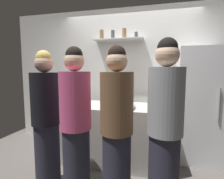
{
  "coord_description": "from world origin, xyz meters",
  "views": [
    {
      "loc": [
        0.51,
        -2.15,
        1.43
      ],
      "look_at": [
        -0.15,
        0.48,
        1.14
      ],
      "focal_mm": 28.2,
      "sensor_mm": 36.0,
      "label": 1
    }
  ],
  "objects_px": {
    "person_grey_hoodie": "(165,129)",
    "person_blonde": "(46,121)",
    "refrigerator": "(198,105)",
    "wine_bottle_dark_glass": "(72,95)",
    "utensil_holder": "(113,99)",
    "wine_bottle_pale_glass": "(103,99)",
    "person_brown_jacket": "(117,129)",
    "baking_pan": "(123,107)",
    "water_bottle_plastic": "(151,99)",
    "person_pink_top": "(76,125)"
  },
  "relations": [
    {
      "from": "baking_pan",
      "to": "wine_bottle_pale_glass",
      "type": "bearing_deg",
      "value": 176.57
    },
    {
      "from": "person_pink_top",
      "to": "person_brown_jacket",
      "type": "height_order",
      "value": "person_pink_top"
    },
    {
      "from": "water_bottle_plastic",
      "to": "person_brown_jacket",
      "type": "height_order",
      "value": "person_brown_jacket"
    },
    {
      "from": "wine_bottle_pale_glass",
      "to": "person_blonde",
      "type": "bearing_deg",
      "value": -130.23
    },
    {
      "from": "water_bottle_plastic",
      "to": "person_blonde",
      "type": "xyz_separation_m",
      "value": [
        -1.22,
        -1.01,
        -0.16
      ]
    },
    {
      "from": "wine_bottle_dark_glass",
      "to": "person_grey_hoodie",
      "type": "relative_size",
      "value": 0.16
    },
    {
      "from": "wine_bottle_dark_glass",
      "to": "refrigerator",
      "type": "bearing_deg",
      "value": 4.38
    },
    {
      "from": "refrigerator",
      "to": "wine_bottle_pale_glass",
      "type": "bearing_deg",
      "value": -159.37
    },
    {
      "from": "utensil_holder",
      "to": "wine_bottle_dark_glass",
      "type": "bearing_deg",
      "value": -175.32
    },
    {
      "from": "wine_bottle_dark_glass",
      "to": "wine_bottle_pale_glass",
      "type": "bearing_deg",
      "value": -27.81
    },
    {
      "from": "refrigerator",
      "to": "person_brown_jacket",
      "type": "bearing_deg",
      "value": -129.29
    },
    {
      "from": "utensil_holder",
      "to": "person_blonde",
      "type": "height_order",
      "value": "person_blonde"
    },
    {
      "from": "refrigerator",
      "to": "water_bottle_plastic",
      "type": "distance_m",
      "value": 0.76
    },
    {
      "from": "baking_pan",
      "to": "person_brown_jacket",
      "type": "xyz_separation_m",
      "value": [
        0.07,
        -0.73,
        -0.08
      ]
    },
    {
      "from": "wine_bottle_dark_glass",
      "to": "person_brown_jacket",
      "type": "distance_m",
      "value": 1.55
    },
    {
      "from": "baking_pan",
      "to": "person_grey_hoodie",
      "type": "distance_m",
      "value": 0.91
    },
    {
      "from": "refrigerator",
      "to": "water_bottle_plastic",
      "type": "xyz_separation_m",
      "value": [
        -0.73,
        -0.16,
        0.1
      ]
    },
    {
      "from": "wine_bottle_dark_glass",
      "to": "wine_bottle_pale_glass",
      "type": "height_order",
      "value": "wine_bottle_pale_glass"
    },
    {
      "from": "person_pink_top",
      "to": "person_blonde",
      "type": "distance_m",
      "value": 0.45
    },
    {
      "from": "baking_pan",
      "to": "wine_bottle_pale_glass",
      "type": "xyz_separation_m",
      "value": [
        -0.29,
        0.02,
        0.1
      ]
    },
    {
      "from": "person_grey_hoodie",
      "to": "person_blonde",
      "type": "height_order",
      "value": "person_grey_hoodie"
    },
    {
      "from": "person_pink_top",
      "to": "person_brown_jacket",
      "type": "distance_m",
      "value": 0.47
    },
    {
      "from": "refrigerator",
      "to": "person_blonde",
      "type": "xyz_separation_m",
      "value": [
        -1.95,
        -1.17,
        -0.06
      ]
    },
    {
      "from": "baking_pan",
      "to": "water_bottle_plastic",
      "type": "bearing_deg",
      "value": 45.55
    },
    {
      "from": "wine_bottle_dark_glass",
      "to": "person_grey_hoodie",
      "type": "bearing_deg",
      "value": -35.71
    },
    {
      "from": "person_blonde",
      "to": "wine_bottle_pale_glass",
      "type": "bearing_deg",
      "value": 77.85
    },
    {
      "from": "utensil_holder",
      "to": "water_bottle_plastic",
      "type": "xyz_separation_m",
      "value": [
        0.63,
        -0.06,
        0.03
      ]
    },
    {
      "from": "wine_bottle_dark_glass",
      "to": "person_blonde",
      "type": "distance_m",
      "value": 1.03
    },
    {
      "from": "baking_pan",
      "to": "person_grey_hoodie",
      "type": "relative_size",
      "value": 0.2
    },
    {
      "from": "wine_bottle_pale_glass",
      "to": "person_grey_hoodie",
      "type": "distance_m",
      "value": 1.13
    },
    {
      "from": "refrigerator",
      "to": "person_brown_jacket",
      "type": "height_order",
      "value": "refrigerator"
    },
    {
      "from": "wine_bottle_pale_glass",
      "to": "person_pink_top",
      "type": "height_order",
      "value": "person_pink_top"
    },
    {
      "from": "water_bottle_plastic",
      "to": "wine_bottle_dark_glass",
      "type": "bearing_deg",
      "value": -179.76
    },
    {
      "from": "baking_pan",
      "to": "utensil_holder",
      "type": "bearing_deg",
      "value": 118.6
    },
    {
      "from": "wine_bottle_pale_glass",
      "to": "person_brown_jacket",
      "type": "relative_size",
      "value": 0.2
    },
    {
      "from": "person_brown_jacket",
      "to": "refrigerator",
      "type": "bearing_deg",
      "value": 23.56
    },
    {
      "from": "utensil_holder",
      "to": "wine_bottle_pale_glass",
      "type": "bearing_deg",
      "value": -96.28
    },
    {
      "from": "person_grey_hoodie",
      "to": "person_brown_jacket",
      "type": "distance_m",
      "value": 0.48
    },
    {
      "from": "refrigerator",
      "to": "wine_bottle_pale_glass",
      "type": "distance_m",
      "value": 1.51
    },
    {
      "from": "baking_pan",
      "to": "person_brown_jacket",
      "type": "height_order",
      "value": "person_brown_jacket"
    },
    {
      "from": "baking_pan",
      "to": "wine_bottle_dark_glass",
      "type": "distance_m",
      "value": 1.07
    },
    {
      "from": "water_bottle_plastic",
      "to": "person_grey_hoodie",
      "type": "bearing_deg",
      "value": -81.55
    },
    {
      "from": "wine_bottle_pale_glass",
      "to": "person_grey_hoodie",
      "type": "bearing_deg",
      "value": -41.29
    },
    {
      "from": "wine_bottle_pale_glass",
      "to": "person_grey_hoodie",
      "type": "xyz_separation_m",
      "value": [
        0.84,
        -0.74,
        -0.16
      ]
    },
    {
      "from": "person_brown_jacket",
      "to": "utensil_holder",
      "type": "bearing_deg",
      "value": 78.04
    },
    {
      "from": "utensil_holder",
      "to": "wine_bottle_pale_glass",
      "type": "height_order",
      "value": "wine_bottle_pale_glass"
    },
    {
      "from": "refrigerator",
      "to": "utensil_holder",
      "type": "distance_m",
      "value": 1.37
    },
    {
      "from": "refrigerator",
      "to": "wine_bottle_dark_glass",
      "type": "height_order",
      "value": "refrigerator"
    },
    {
      "from": "baking_pan",
      "to": "water_bottle_plastic",
      "type": "relative_size",
      "value": 1.56
    },
    {
      "from": "wine_bottle_pale_glass",
      "to": "wine_bottle_dark_glass",
      "type": "bearing_deg",
      "value": 152.19
    }
  ]
}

